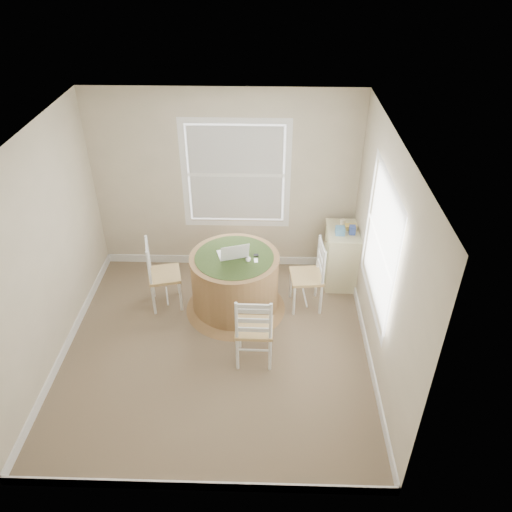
{
  "coord_description": "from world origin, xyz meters",
  "views": [
    {
      "loc": [
        0.59,
        -4.32,
        4.28
      ],
      "look_at": [
        0.46,
        0.45,
        1.04
      ],
      "focal_mm": 35.0,
      "sensor_mm": 36.0,
      "label": 1
    }
  ],
  "objects_px": {
    "chair_right": "(306,276)",
    "corner_chest": "(342,256)",
    "round_table": "(235,281)",
    "chair_left": "(164,274)",
    "chair_near": "(254,327)",
    "laptop": "(233,254)"
  },
  "relations": [
    {
      "from": "round_table",
      "to": "chair_left",
      "type": "distance_m",
      "value": 0.92
    },
    {
      "from": "round_table",
      "to": "chair_near",
      "type": "relative_size",
      "value": 1.38
    },
    {
      "from": "round_table",
      "to": "chair_near",
      "type": "xyz_separation_m",
      "value": [
        0.28,
        -0.91,
        0.04
      ]
    },
    {
      "from": "round_table",
      "to": "laptop",
      "type": "distance_m",
      "value": 0.4
    },
    {
      "from": "chair_left",
      "to": "laptop",
      "type": "height_order",
      "value": "laptop"
    },
    {
      "from": "corner_chest",
      "to": "laptop",
      "type": "bearing_deg",
      "value": -156.32
    },
    {
      "from": "corner_chest",
      "to": "round_table",
      "type": "bearing_deg",
      "value": -155.29
    },
    {
      "from": "chair_near",
      "to": "corner_chest",
      "type": "distance_m",
      "value": 1.93
    },
    {
      "from": "chair_right",
      "to": "laptop",
      "type": "bearing_deg",
      "value": -91.86
    },
    {
      "from": "round_table",
      "to": "chair_near",
      "type": "bearing_deg",
      "value": -78.48
    },
    {
      "from": "round_table",
      "to": "chair_left",
      "type": "relative_size",
      "value": 1.38
    },
    {
      "from": "chair_left",
      "to": "chair_right",
      "type": "xyz_separation_m",
      "value": [
        1.83,
        0.01,
        0.0
      ]
    },
    {
      "from": "chair_near",
      "to": "laptop",
      "type": "relative_size",
      "value": 2.21
    },
    {
      "from": "chair_left",
      "to": "chair_near",
      "type": "xyz_separation_m",
      "value": [
        1.19,
        -0.97,
        0.0
      ]
    },
    {
      "from": "chair_near",
      "to": "chair_right",
      "type": "xyz_separation_m",
      "value": [
        0.64,
        0.99,
        0.0
      ]
    },
    {
      "from": "round_table",
      "to": "chair_left",
      "type": "xyz_separation_m",
      "value": [
        -0.92,
        0.06,
        0.04
      ]
    },
    {
      "from": "chair_near",
      "to": "chair_right",
      "type": "distance_m",
      "value": 1.18
    },
    {
      "from": "laptop",
      "to": "corner_chest",
      "type": "distance_m",
      "value": 1.63
    },
    {
      "from": "chair_right",
      "to": "round_table",
      "type": "bearing_deg",
      "value": -90.33
    },
    {
      "from": "chair_left",
      "to": "chair_right",
      "type": "relative_size",
      "value": 1.0
    },
    {
      "from": "chair_left",
      "to": "corner_chest",
      "type": "height_order",
      "value": "chair_left"
    },
    {
      "from": "chair_right",
      "to": "corner_chest",
      "type": "relative_size",
      "value": 1.13
    }
  ]
}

